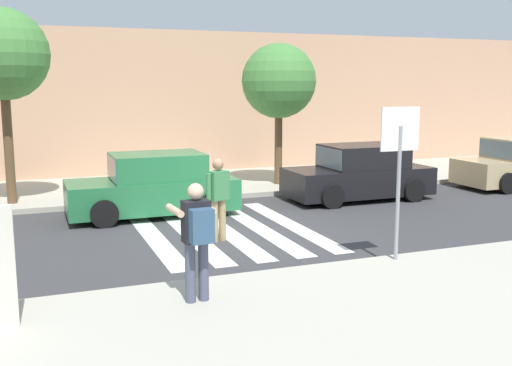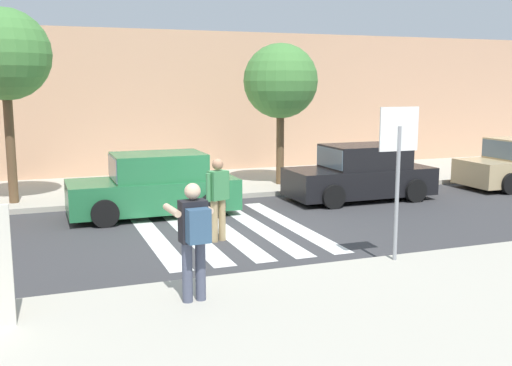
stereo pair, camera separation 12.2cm
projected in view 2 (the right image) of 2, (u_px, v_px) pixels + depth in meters
ground_plane at (227, 232)px, 13.19m from camera, size 120.00×120.00×0.00m
sidewalk_near at (380, 341)px, 7.45m from camera, size 60.00×6.00×0.14m
sidewalk_far at (169, 186)px, 18.72m from camera, size 60.00×4.80×0.14m
building_facade_far at (142, 103)px, 22.38m from camera, size 56.00×4.00×5.06m
crosswalk_stripe_0 at (153, 236)px, 12.82m from camera, size 0.44×5.20×0.01m
crosswalk_stripe_1 at (190, 233)px, 13.09m from camera, size 0.44×5.20×0.01m
crosswalk_stripe_2 at (225, 230)px, 13.37m from camera, size 0.44×5.20×0.01m
crosswalk_stripe_3 at (258, 227)px, 13.65m from camera, size 0.44×5.20×0.01m
crosswalk_stripe_4 at (290, 224)px, 13.92m from camera, size 0.44×5.20×0.01m
stop_sign at (398, 149)px, 10.34m from camera, size 0.76×0.08×2.71m
photographer_with_backpack at (194, 232)px, 8.45m from camera, size 0.62×0.87×1.72m
pedestrian_crossing at (218, 195)px, 12.30m from camera, size 0.55×0.36×1.72m
parked_car_green at (155, 186)px, 14.79m from camera, size 4.10×1.92×1.55m
parked_car_black at (361, 174)px, 16.81m from camera, size 4.10×1.92×1.55m
street_tree_west at (4, 55)px, 15.15m from camera, size 2.34×2.34×5.00m
street_tree_center at (281, 82)px, 18.22m from camera, size 2.28×2.28×4.32m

